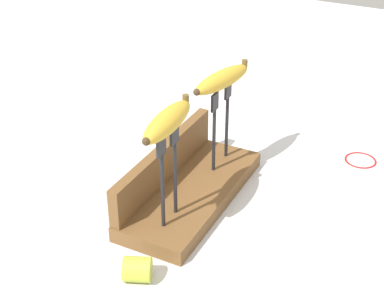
{
  "coord_description": "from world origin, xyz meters",
  "views": [
    {
      "loc": [
        -0.86,
        -0.44,
        0.69
      ],
      "look_at": [
        0.0,
        0.0,
        0.13
      ],
      "focal_mm": 54.54,
      "sensor_mm": 36.0,
      "label": 1
    }
  ],
  "objects_px": {
    "fork_stand_right": "(221,119)",
    "banana_chunk_near": "(137,269)",
    "banana_raised_left": "(167,121)",
    "banana_raised_right": "(222,79)",
    "wire_coil": "(361,160)",
    "fork_stand_left": "(169,168)"
  },
  "relations": [
    {
      "from": "fork_stand_right",
      "to": "banana_chunk_near",
      "type": "xyz_separation_m",
      "value": [
        -0.36,
        -0.01,
        -0.12
      ]
    },
    {
      "from": "fork_stand_right",
      "to": "banana_raised_left",
      "type": "bearing_deg",
      "value": -180.0
    },
    {
      "from": "fork_stand_right",
      "to": "banana_raised_left",
      "type": "xyz_separation_m",
      "value": [
        -0.22,
        -0.0,
        0.1
      ]
    },
    {
      "from": "fork_stand_right",
      "to": "banana_chunk_near",
      "type": "distance_m",
      "value": 0.38
    },
    {
      "from": "banana_raised_right",
      "to": "fork_stand_right",
      "type": "bearing_deg",
      "value": -12.95
    },
    {
      "from": "banana_raised_right",
      "to": "banana_chunk_near",
      "type": "xyz_separation_m",
      "value": [
        -0.36,
        -0.01,
        -0.2
      ]
    },
    {
      "from": "banana_chunk_near",
      "to": "wire_coil",
      "type": "distance_m",
      "value": 0.61
    },
    {
      "from": "fork_stand_left",
      "to": "banana_raised_right",
      "type": "distance_m",
      "value": 0.24
    },
    {
      "from": "fork_stand_right",
      "to": "banana_raised_right",
      "type": "height_order",
      "value": "banana_raised_right"
    },
    {
      "from": "fork_stand_right",
      "to": "banana_chunk_near",
      "type": "bearing_deg",
      "value": -178.02
    },
    {
      "from": "fork_stand_right",
      "to": "banana_raised_right",
      "type": "relative_size",
      "value": 1.04
    },
    {
      "from": "banana_raised_right",
      "to": "wire_coil",
      "type": "distance_m",
      "value": 0.4
    },
    {
      "from": "wire_coil",
      "to": "banana_raised_right",
      "type": "bearing_deg",
      "value": 127.38
    },
    {
      "from": "fork_stand_left",
      "to": "fork_stand_right",
      "type": "height_order",
      "value": "fork_stand_left"
    },
    {
      "from": "fork_stand_right",
      "to": "wire_coil",
      "type": "relative_size",
      "value": 2.48
    },
    {
      "from": "wire_coil",
      "to": "banana_chunk_near",
      "type": "bearing_deg",
      "value": 156.01
    },
    {
      "from": "fork_stand_left",
      "to": "banana_raised_left",
      "type": "bearing_deg",
      "value": -177.36
    },
    {
      "from": "fork_stand_left",
      "to": "wire_coil",
      "type": "bearing_deg",
      "value": -31.77
    },
    {
      "from": "banana_raised_left",
      "to": "banana_chunk_near",
      "type": "height_order",
      "value": "banana_raised_left"
    },
    {
      "from": "wire_coil",
      "to": "fork_stand_left",
      "type": "bearing_deg",
      "value": 148.23
    },
    {
      "from": "fork_stand_right",
      "to": "fork_stand_left",
      "type": "bearing_deg",
      "value": 180.0
    },
    {
      "from": "fork_stand_left",
      "to": "banana_chunk_near",
      "type": "height_order",
      "value": "fork_stand_left"
    }
  ]
}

